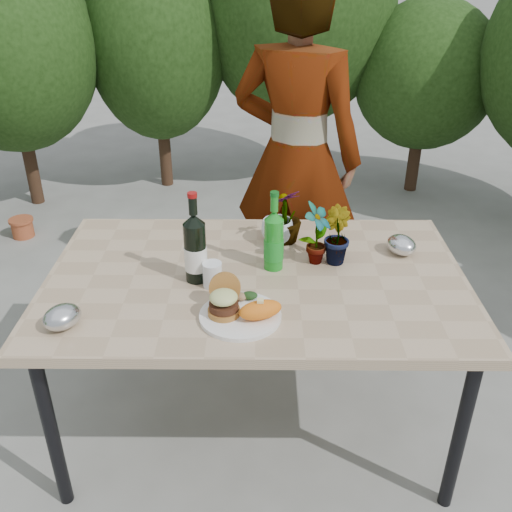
{
  "coord_description": "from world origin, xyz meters",
  "views": [
    {
      "loc": [
        0.01,
        -1.87,
        1.87
      ],
      "look_at": [
        0.0,
        -0.08,
        0.88
      ],
      "focal_mm": 40.0,
      "sensor_mm": 36.0,
      "label": 1
    }
  ],
  "objects_px": {
    "dinner_plate": "(240,316)",
    "person": "(296,158)",
    "patio_table": "(256,288)",
    "wine_bottle": "(195,249)"
  },
  "relations": [
    {
      "from": "patio_table",
      "to": "wine_bottle",
      "type": "distance_m",
      "value": 0.29
    },
    {
      "from": "patio_table",
      "to": "dinner_plate",
      "type": "xyz_separation_m",
      "value": [
        -0.05,
        -0.28,
        0.06
      ]
    },
    {
      "from": "person",
      "to": "patio_table",
      "type": "bearing_deg",
      "value": 97.49
    },
    {
      "from": "dinner_plate",
      "to": "person",
      "type": "bearing_deg",
      "value": 77.94
    },
    {
      "from": "patio_table",
      "to": "dinner_plate",
      "type": "distance_m",
      "value": 0.29
    },
    {
      "from": "dinner_plate",
      "to": "wine_bottle",
      "type": "distance_m",
      "value": 0.33
    },
    {
      "from": "person",
      "to": "dinner_plate",
      "type": "bearing_deg",
      "value": 97.96
    },
    {
      "from": "dinner_plate",
      "to": "person",
      "type": "distance_m",
      "value": 1.19
    },
    {
      "from": "dinner_plate",
      "to": "person",
      "type": "height_order",
      "value": "person"
    },
    {
      "from": "dinner_plate",
      "to": "wine_bottle",
      "type": "bearing_deg",
      "value": 124.68
    }
  ]
}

